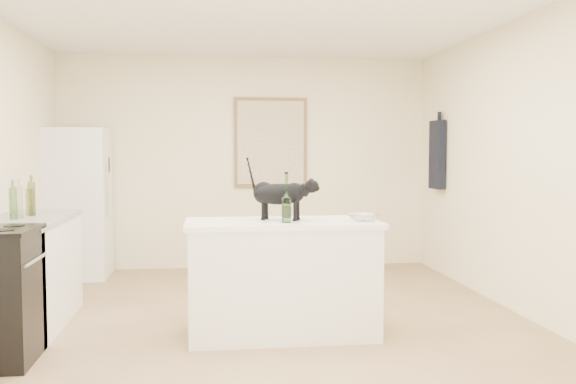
# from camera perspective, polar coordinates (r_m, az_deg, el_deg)

# --- Properties ---
(floor) EXTENTS (5.50, 5.50, 0.00)m
(floor) POSITION_cam_1_polar(r_m,az_deg,el_deg) (5.23, -1.88, -12.24)
(floor) COLOR #A68558
(floor) RESTS_ON ground
(ceiling) EXTENTS (5.50, 5.50, 0.00)m
(ceiling) POSITION_cam_1_polar(r_m,az_deg,el_deg) (5.17, -1.94, 16.71)
(ceiling) COLOR white
(ceiling) RESTS_ON ground
(wall_back) EXTENTS (4.50, 0.00, 4.50)m
(wall_back) POSITION_cam_1_polar(r_m,az_deg,el_deg) (7.78, -3.81, 2.68)
(wall_back) COLOR #FFEBC5
(wall_back) RESTS_ON ground
(wall_front) EXTENTS (4.50, 0.00, 4.50)m
(wall_front) POSITION_cam_1_polar(r_m,az_deg,el_deg) (2.31, 4.47, 0.32)
(wall_front) COLOR #FFEBC5
(wall_front) RESTS_ON ground
(wall_right) EXTENTS (0.00, 5.50, 5.50)m
(wall_right) POSITION_cam_1_polar(r_m,az_deg,el_deg) (5.70, 21.23, 2.07)
(wall_right) COLOR #FFEBC5
(wall_right) RESTS_ON ground
(island_base) EXTENTS (1.44, 0.67, 0.86)m
(island_base) POSITION_cam_1_polar(r_m,az_deg,el_deg) (4.95, -0.51, -8.04)
(island_base) COLOR white
(island_base) RESTS_ON floor
(island_top) EXTENTS (1.50, 0.70, 0.04)m
(island_top) POSITION_cam_1_polar(r_m,az_deg,el_deg) (4.88, -0.51, -2.86)
(island_top) COLOR white
(island_top) RESTS_ON island_base
(left_cabinets) EXTENTS (0.60, 1.40, 0.86)m
(left_cabinets) POSITION_cam_1_polar(r_m,az_deg,el_deg) (5.60, -22.62, -6.94)
(left_cabinets) COLOR white
(left_cabinets) RESTS_ON floor
(left_countertop) EXTENTS (0.62, 1.44, 0.04)m
(left_countertop) POSITION_cam_1_polar(r_m,az_deg,el_deg) (5.54, -22.74, -2.36)
(left_countertop) COLOR gray
(left_countertop) RESTS_ON left_cabinets
(fridge) EXTENTS (0.68, 0.68, 1.70)m
(fridge) POSITION_cam_1_polar(r_m,az_deg,el_deg) (7.53, -18.58, -0.97)
(fridge) COLOR white
(fridge) RESTS_ON floor
(artwork_frame) EXTENTS (0.90, 0.03, 1.10)m
(artwork_frame) POSITION_cam_1_polar(r_m,az_deg,el_deg) (7.77, -1.59, 4.52)
(artwork_frame) COLOR brown
(artwork_frame) RESTS_ON wall_back
(artwork_canvas) EXTENTS (0.82, 0.00, 1.02)m
(artwork_canvas) POSITION_cam_1_polar(r_m,az_deg,el_deg) (7.75, -1.57, 4.53)
(artwork_canvas) COLOR beige
(artwork_canvas) RESTS_ON wall_back
(hanging_garment) EXTENTS (0.08, 0.34, 0.80)m
(hanging_garment) POSITION_cam_1_polar(r_m,az_deg,el_deg) (7.55, 13.40, 3.31)
(hanging_garment) COLOR black
(hanging_garment) RESTS_ON wall_right
(black_cat) EXTENTS (0.54, 0.36, 0.36)m
(black_cat) POSITION_cam_1_polar(r_m,az_deg,el_deg) (4.90, -0.79, -0.45)
(black_cat) COLOR black
(black_cat) RESTS_ON island_top
(wine_bottle) EXTENTS (0.09, 0.09, 0.34)m
(wine_bottle) POSITION_cam_1_polar(r_m,az_deg,el_deg) (4.73, -0.14, -0.77)
(wine_bottle) COLOR #296327
(wine_bottle) RESTS_ON island_top
(glass_bowl) EXTENTS (0.30, 0.30, 0.06)m
(glass_bowl) POSITION_cam_1_polar(r_m,az_deg,el_deg) (4.86, 6.87, -2.32)
(glass_bowl) COLOR white
(glass_bowl) RESTS_ON island_top
(fridge_paper) EXTENTS (0.04, 0.13, 0.17)m
(fridge_paper) POSITION_cam_1_polar(r_m,az_deg,el_deg) (7.57, -15.90, 2.41)
(fridge_paper) COLOR beige
(fridge_paper) RESTS_ON fridge
(counter_bottle_cluster) EXTENTS (0.12, 0.42, 0.28)m
(counter_bottle_cluster) POSITION_cam_1_polar(r_m,az_deg,el_deg) (5.56, -22.92, -0.80)
(counter_bottle_cluster) COLOR #284B19
(counter_bottle_cluster) RESTS_ON left_countertop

